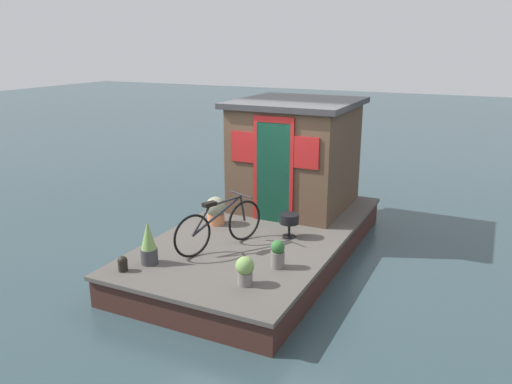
# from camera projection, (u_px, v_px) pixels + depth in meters

# --- Properties ---
(ground_plane) EXTENTS (60.00, 60.00, 0.00)m
(ground_plane) POSITION_uv_depth(u_px,v_px,m) (261.00, 256.00, 8.47)
(ground_plane) COLOR #2D4247
(houseboat_deck) EXTENTS (5.17, 2.72, 0.47)m
(houseboat_deck) POSITION_uv_depth(u_px,v_px,m) (261.00, 243.00, 8.41)
(houseboat_deck) COLOR #4C4742
(houseboat_deck) RESTS_ON ground_plane
(houseboat_cabin) EXTENTS (2.19, 2.10, 1.97)m
(houseboat_cabin) POSITION_uv_depth(u_px,v_px,m) (296.00, 154.00, 9.33)
(houseboat_cabin) COLOR #4C3828
(houseboat_cabin) RESTS_ON houseboat_deck
(bicycle) EXTENTS (1.51, 0.71, 0.77)m
(bicycle) POSITION_uv_depth(u_px,v_px,m) (220.00, 225.00, 7.51)
(bicycle) COLOR black
(bicycle) RESTS_ON houseboat_deck
(potted_plant_rosemary) EXTENTS (0.35, 0.35, 0.47)m
(potted_plant_rosemary) POSITION_uv_depth(u_px,v_px,m) (216.00, 210.00, 8.55)
(potted_plant_rosemary) COLOR #C6754C
(potted_plant_rosemary) RESTS_ON houseboat_deck
(potted_plant_mint) EXTENTS (0.24, 0.24, 0.38)m
(potted_plant_mint) POSITION_uv_depth(u_px,v_px,m) (245.00, 270.00, 6.41)
(potted_plant_mint) COLOR slate
(potted_plant_mint) RESTS_ON houseboat_deck
(potted_plant_geranium) EXTENTS (0.24, 0.24, 0.62)m
(potted_plant_geranium) POSITION_uv_depth(u_px,v_px,m) (149.00, 243.00, 7.00)
(potted_plant_geranium) COLOR #38383D
(potted_plant_geranium) RESTS_ON houseboat_deck
(potted_plant_lavender) EXTENTS (0.19, 0.19, 0.39)m
(potted_plant_lavender) POSITION_uv_depth(u_px,v_px,m) (278.00, 254.00, 6.90)
(potted_plant_lavender) COLOR slate
(potted_plant_lavender) RESTS_ON houseboat_deck
(charcoal_grill) EXTENTS (0.30, 0.30, 0.38)m
(charcoal_grill) POSITION_uv_depth(u_px,v_px,m) (289.00, 220.00, 7.96)
(charcoal_grill) COLOR black
(charcoal_grill) RESTS_ON houseboat_deck
(mooring_bollard) EXTENTS (0.13, 0.13, 0.21)m
(mooring_bollard) POSITION_uv_depth(u_px,v_px,m) (123.00, 263.00, 6.81)
(mooring_bollard) COLOR black
(mooring_bollard) RESTS_ON houseboat_deck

